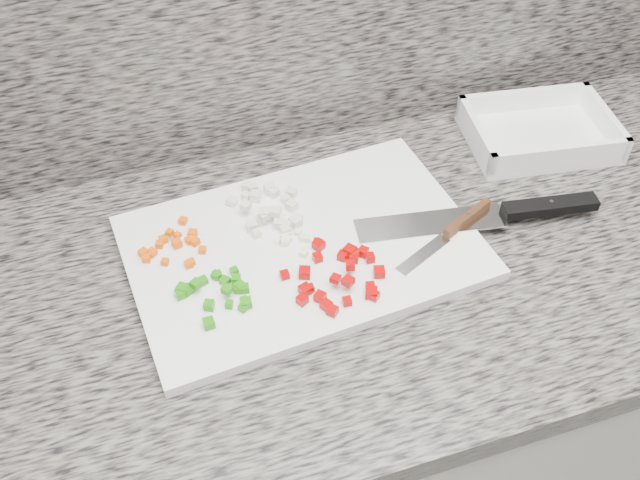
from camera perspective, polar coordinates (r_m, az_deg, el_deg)
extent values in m
cube|color=beige|center=(1.41, 2.69, -14.44)|extent=(3.92, 0.62, 0.86)
cube|color=#656059|center=(1.05, 3.51, -2.10)|extent=(3.96, 0.64, 0.04)
cube|color=white|center=(1.03, -1.40, -0.58)|extent=(0.52, 0.37, 0.02)
cube|color=#F15305|center=(1.01, -10.47, -1.89)|extent=(0.01, 0.01, 0.01)
cube|color=#F15305|center=(1.03, -13.72, -1.43)|extent=(0.01, 0.01, 0.01)
cube|color=#F15305|center=(1.07, -10.91, 1.54)|extent=(0.02, 0.02, 0.01)
cube|color=#F15305|center=(1.04, -9.98, -0.11)|extent=(0.02, 0.02, 0.01)
cube|color=#F15305|center=(1.05, -11.33, 0.40)|extent=(0.01, 0.01, 0.01)
cube|color=#F15305|center=(1.05, -10.16, 0.47)|extent=(0.02, 0.02, 0.01)
cube|color=#F15305|center=(1.03, -13.92, -1.02)|extent=(0.02, 0.02, 0.01)
cube|color=#F15305|center=(1.04, -11.94, 0.60)|extent=(0.01, 0.01, 0.01)
cube|color=#F15305|center=(1.05, -12.43, 0.06)|extent=(0.01, 0.01, 0.01)
cube|color=#F15305|center=(1.04, -10.27, 0.03)|extent=(0.02, 0.02, 0.01)
cube|color=#F15305|center=(1.02, -9.39, -0.78)|extent=(0.01, 0.01, 0.01)
cube|color=#F15305|center=(1.01, -10.26, -1.74)|extent=(0.01, 0.01, 0.01)
cube|color=#F15305|center=(1.02, -12.30, -1.72)|extent=(0.01, 0.01, 0.01)
cube|color=#F15305|center=(1.04, -10.12, -0.14)|extent=(0.01, 0.01, 0.01)
cube|color=#F15305|center=(1.04, -10.40, -0.01)|extent=(0.01, 0.01, 0.01)
cube|color=#F15305|center=(1.04, -11.39, -0.26)|extent=(0.02, 0.02, 0.01)
cube|color=#F15305|center=(1.03, -13.30, -0.96)|extent=(0.02, 0.02, 0.01)
cube|color=#F15305|center=(1.04, -12.72, -0.34)|extent=(0.01, 0.01, 0.01)
cube|color=silver|center=(1.10, -3.71, 3.84)|extent=(0.02, 0.02, 0.01)
cube|color=silver|center=(1.04, -5.45, 1.16)|extent=(0.02, 0.02, 0.01)
cube|color=silver|center=(1.11, -5.40, 4.18)|extent=(0.01, 0.01, 0.01)
cube|color=silver|center=(1.06, -5.98, 2.75)|extent=(0.02, 0.02, 0.01)
cube|color=silver|center=(1.04, -5.10, 0.49)|extent=(0.01, 0.01, 0.01)
cube|color=silver|center=(1.10, -5.92, 3.56)|extent=(0.02, 0.02, 0.01)
cube|color=silver|center=(1.05, -1.90, 1.61)|extent=(0.02, 0.02, 0.01)
cube|color=silver|center=(1.09, -2.74, 3.31)|extent=(0.01, 0.01, 0.01)
cube|color=silver|center=(1.05, -3.30, 1.32)|extent=(0.02, 0.02, 0.01)
cube|color=silver|center=(1.07, -2.28, 2.77)|extent=(0.02, 0.02, 0.01)
cube|color=silver|center=(1.09, -6.95, 3.02)|extent=(0.01, 0.01, 0.01)
cube|color=silver|center=(1.05, -4.75, 1.63)|extent=(0.01, 0.01, 0.01)
cube|color=silver|center=(1.11, -5.84, 4.33)|extent=(0.02, 0.02, 0.01)
cube|color=silver|center=(1.04, -2.71, 1.17)|extent=(0.02, 0.02, 0.01)
cube|color=silver|center=(1.05, -3.62, 2.29)|extent=(0.02, 0.02, 0.01)
cube|color=silver|center=(1.09, -7.09, 3.11)|extent=(0.02, 0.02, 0.01)
cube|color=silver|center=(1.04, -2.78, 0.79)|extent=(0.02, 0.02, 0.01)
cube|color=silver|center=(1.09, -5.18, 3.53)|extent=(0.02, 0.02, 0.01)
cube|color=silver|center=(1.05, -4.48, 2.15)|extent=(0.02, 0.02, 0.01)
cube|color=silver|center=(1.05, -1.97, 1.50)|extent=(0.02, 0.02, 0.01)
cube|color=silver|center=(1.04, -4.52, 1.89)|extent=(0.01, 0.01, 0.01)
cube|color=silver|center=(1.10, -4.07, 4.16)|extent=(0.02, 0.02, 0.01)
cube|color=silver|center=(1.10, -2.31, 3.86)|extent=(0.02, 0.02, 0.01)
cube|color=#21800B|center=(0.97, -9.90, -3.47)|extent=(0.02, 0.02, 0.01)
cube|color=#21800B|center=(0.97, -6.03, -3.87)|extent=(0.01, 0.01, 0.01)
cube|color=#21800B|center=(0.98, -9.34, -3.20)|extent=(0.01, 0.01, 0.01)
cube|color=#21800B|center=(0.95, -7.28, -5.13)|extent=(0.01, 0.01, 0.01)
cube|color=#21800B|center=(0.99, -6.88, -2.47)|extent=(0.01, 0.01, 0.01)
cube|color=#21800B|center=(0.95, -7.44, -3.95)|extent=(0.02, 0.02, 0.01)
cube|color=#21800B|center=(0.97, -10.55, -3.94)|extent=(0.02, 0.02, 0.01)
cube|color=#21800B|center=(0.95, -8.87, -5.17)|extent=(0.02, 0.02, 0.01)
cube|color=#21800B|center=(0.99, -8.30, -2.78)|extent=(0.02, 0.02, 0.01)
cube|color=#21800B|center=(0.98, -6.71, -3.15)|extent=(0.02, 0.02, 0.01)
cube|color=#21800B|center=(0.97, -6.56, -3.91)|extent=(0.01, 0.01, 0.01)
cube|color=#21800B|center=(0.93, -8.89, -6.57)|extent=(0.01, 0.01, 0.01)
cube|color=#21800B|center=(0.97, -11.12, -4.26)|extent=(0.01, 0.01, 0.01)
cube|color=#21800B|center=(0.98, -7.61, -3.24)|extent=(0.02, 0.02, 0.01)
cube|color=#21800B|center=(0.95, -6.17, -5.40)|extent=(0.01, 0.01, 0.01)
cube|color=#21800B|center=(0.95, -6.10, -4.83)|extent=(0.01, 0.01, 0.01)
cube|color=#21800B|center=(0.95, -5.92, -5.02)|extent=(0.02, 0.02, 0.01)
cube|color=#21800B|center=(0.98, -10.95, -3.86)|extent=(0.02, 0.02, 0.01)
cube|color=#21800B|center=(0.99, -8.22, -2.77)|extent=(0.01, 0.01, 0.01)
cube|color=#21800B|center=(0.97, -6.40, -3.72)|extent=(0.02, 0.02, 0.01)
cube|color=#AC0202|center=(0.95, 4.34, -4.43)|extent=(0.02, 0.02, 0.01)
cube|color=#AC0202|center=(0.96, -1.19, -4.00)|extent=(0.02, 0.02, 0.01)
cube|color=#AC0202|center=(1.00, 2.39, -0.92)|extent=(0.02, 0.02, 0.02)
cube|color=#AC0202|center=(1.00, 1.80, -1.28)|extent=(0.02, 0.02, 0.01)
cube|color=#AC0202|center=(1.00, 2.56, -1.01)|extent=(0.02, 0.02, 0.01)
cube|color=#AC0202|center=(1.00, 4.02, -1.43)|extent=(0.01, 0.01, 0.01)
cube|color=#AC0202|center=(1.01, 3.49, -0.96)|extent=(0.02, 0.02, 0.01)
cube|color=#AC0202|center=(1.01, -0.10, -0.39)|extent=(0.02, 0.02, 0.01)
cube|color=#AC0202|center=(1.00, 1.90, -1.27)|extent=(0.01, 0.01, 0.01)
cube|color=#AC0202|center=(0.98, -1.24, -2.61)|extent=(0.02, 0.02, 0.01)
cube|color=#AC0202|center=(0.96, 4.04, -3.76)|extent=(0.01, 0.01, 0.01)
cube|color=#AC0202|center=(1.00, -0.20, -1.40)|extent=(0.01, 0.01, 0.01)
cube|color=#AC0202|center=(0.96, -0.82, -3.87)|extent=(0.01, 0.01, 0.01)
cube|color=#AC0202|center=(1.00, 2.75, -1.41)|extent=(0.02, 0.02, 0.01)
cube|color=#AC0202|center=(1.02, -0.21, -0.27)|extent=(0.02, 0.02, 0.01)
cube|color=#AC0202|center=(0.96, 4.13, -4.22)|extent=(0.02, 0.02, 0.01)
cube|color=#AC0202|center=(1.00, 2.70, -1.12)|extent=(0.02, 0.02, 0.01)
cube|color=#AC0202|center=(0.95, 2.17, -4.92)|extent=(0.01, 0.01, 0.01)
cube|color=#AC0202|center=(0.98, 4.76, -2.55)|extent=(0.02, 0.02, 0.01)
cube|color=#AC0202|center=(0.94, 1.00, -5.66)|extent=(0.02, 0.02, 0.01)
cube|color=#AC0202|center=(0.97, 2.43, -2.03)|extent=(0.02, 0.02, 0.01)
cube|color=#AC0202|center=(0.94, 0.51, -5.21)|extent=(0.02, 0.02, 0.01)
cube|color=#AC0202|center=(0.98, -2.85, -2.79)|extent=(0.01, 0.01, 0.01)
cube|color=#AC0202|center=(0.95, 2.26, -3.31)|extent=(0.02, 0.02, 0.01)
cube|color=#AC0202|center=(0.96, 1.25, -3.13)|extent=(0.02, 0.02, 0.01)
cube|color=#AC0202|center=(0.95, -1.44, -4.81)|extent=(0.02, 0.02, 0.01)
cube|color=#AC0202|center=(0.95, 0.01, -4.55)|extent=(0.02, 0.02, 0.01)
cube|color=#F8F3BF|center=(1.02, -2.86, -0.17)|extent=(0.01, 0.01, 0.01)
cube|color=#F8F3BF|center=(1.03, -1.37, 0.21)|extent=(0.01, 0.01, 0.01)
cube|color=#F8F3BF|center=(1.02, -3.44, -0.14)|extent=(0.01, 0.01, 0.01)
cube|color=#F8F3BF|center=(1.03, -2.87, 0.22)|extent=(0.01, 0.01, 0.01)
cube|color=#F8F3BF|center=(1.00, -1.30, -1.09)|extent=(0.01, 0.01, 0.01)
cube|color=#F8F3BF|center=(1.03, -1.08, 0.11)|extent=(0.01, 0.01, 0.01)
cube|color=#F8F3BF|center=(1.03, -2.64, 0.53)|extent=(0.01, 0.01, 0.01)
cube|color=#F8F3BF|center=(1.02, -2.61, 0.01)|extent=(0.01, 0.01, 0.01)
cube|color=#F8F3BF|center=(1.04, -1.78, 0.64)|extent=(0.01, 0.01, 0.01)
cube|color=#F8F3BF|center=(1.03, -2.95, 0.21)|extent=(0.01, 0.01, 0.01)
cube|color=silver|center=(1.06, 8.83, 1.33)|extent=(0.23, 0.08, 0.00)
cube|color=black|center=(1.12, 17.93, 2.59)|extent=(0.15, 0.05, 0.02)
cylinder|color=silver|center=(1.12, 18.03, 2.93)|extent=(0.01, 0.01, 0.00)
cube|color=silver|center=(1.02, 8.26, -1.19)|extent=(0.10, 0.06, 0.00)
cube|color=#4A2512|center=(1.07, 11.70, 1.71)|extent=(0.09, 0.05, 0.02)
cylinder|color=silver|center=(1.07, 11.77, 2.06)|extent=(0.01, 0.01, 0.00)
cube|color=white|center=(1.28, 17.02, 7.79)|extent=(0.26, 0.20, 0.01)
cube|color=white|center=(1.32, 15.95, 10.77)|extent=(0.24, 0.04, 0.04)
cube|color=white|center=(1.21, 18.66, 6.36)|extent=(0.24, 0.04, 0.04)
cube|color=white|center=(1.32, 21.78, 8.94)|extent=(0.04, 0.17, 0.04)
cube|color=white|center=(1.22, 12.38, 8.31)|extent=(0.04, 0.17, 0.04)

